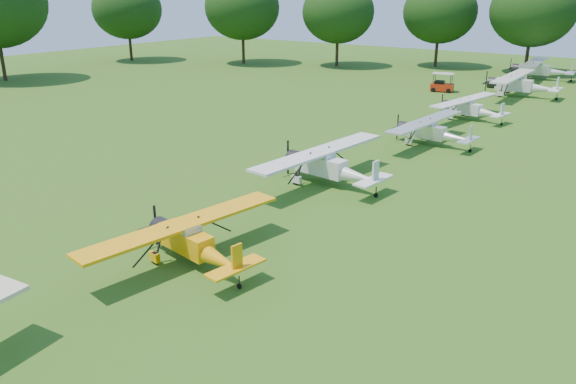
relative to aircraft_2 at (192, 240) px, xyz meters
The scene contains 9 objects.
ground 10.08m from the aircraft_2, 94.37° to the left, with size 160.00×160.00×0.00m, color #2F4B12.
tree_belt 12.61m from the aircraft_2, 74.54° to the left, with size 137.36×130.27×14.52m.
aircraft_2 is the anchor object (origin of this frame).
aircraft_3 11.94m from the aircraft_2, 93.48° to the left, with size 6.81×10.84×2.13m.
aircraft_4 23.82m from the aircraft_2, 87.92° to the left, with size 6.12×9.75×1.92m.
aircraft_5 33.85m from the aircraft_2, 89.36° to the left, with size 6.12×9.69×1.90m.
aircraft_6 48.05m from the aircraft_2, 88.85° to the left, with size 7.69×12.20×2.41m.
aircraft_7 61.81m from the aircraft_2, 90.08° to the left, with size 7.69×12.26×2.41m.
golf_cart 46.81m from the aircraft_2, 98.44° to the left, with size 2.61×1.88×2.04m.
Camera 1 is at (16.15, -24.88, 10.85)m, focal length 35.00 mm.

